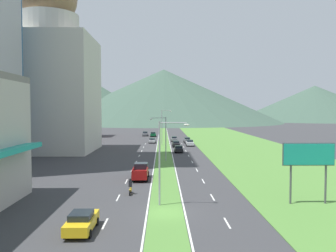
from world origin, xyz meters
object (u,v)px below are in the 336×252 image
object	(u,v)px
car_1	(174,139)
car_6	(187,140)
car_0	(82,221)
car_8	(190,143)
car_7	(153,134)
car_2	(176,144)
car_4	(179,149)
street_lamp_near	(163,157)
billboard_roadside	(309,158)
pickup_truck_0	(141,172)
car_3	(145,134)
motorcycle_rider	(130,188)
street_lamp_far	(163,125)
car_5	(152,140)
street_lamp_mid	(164,135)

from	to	relation	value
car_1	car_6	bearing A→B (deg)	40.08
car_0	car_8	world-z (taller)	car_8
car_1	car_7	world-z (taller)	car_7
car_2	car_8	xyz separation A→B (m)	(3.71, 2.11, 0.02)
car_4	car_6	size ratio (longest dim) A/B	0.84
car_1	car_2	distance (m)	15.38
street_lamp_near	billboard_roadside	xyz separation A→B (m)	(14.55, 0.36, -0.16)
car_2	pickup_truck_0	size ratio (longest dim) A/B	0.88
car_3	motorcycle_rider	size ratio (longest dim) A/B	2.16
street_lamp_far	car_0	xyz separation A→B (m)	(-6.41, -67.33, -4.62)
street_lamp_far	car_0	size ratio (longest dim) A/B	2.02
car_2	car_5	size ratio (longest dim) A/B	1.00
car_4	pickup_truck_0	size ratio (longest dim) A/B	0.74
car_7	car_8	bearing A→B (deg)	-162.15
car_6	car_7	size ratio (longest dim) A/B	1.03
car_5	pickup_truck_0	bearing A→B (deg)	179.91
street_lamp_mid	billboard_roadside	size ratio (longest dim) A/B	1.32
car_6	car_8	distance (m)	8.97
car_0	car_5	xyz separation A→B (m)	(3.36, 73.02, -0.08)
car_3	street_lamp_near	bearing A→B (deg)	-176.09
motorcycle_rider	pickup_truck_0	bearing A→B (deg)	-3.95
car_5	car_7	distance (m)	23.93
car_6	car_3	bearing A→B (deg)	-153.26
car_2	car_7	size ratio (longest dim) A/B	1.03
street_lamp_mid	car_8	xyz separation A→B (m)	(6.95, 27.08, -3.97)
street_lamp_far	billboard_roadside	bearing A→B (deg)	-76.37
car_1	pickup_truck_0	size ratio (longest dim) A/B	0.85
car_2	motorcycle_rider	size ratio (longest dim) A/B	2.38
car_8	street_lamp_far	bearing A→B (deg)	-113.03
street_lamp_far	car_6	bearing A→B (deg)	40.34
pickup_truck_0	motorcycle_rider	distance (m)	8.73
car_0	street_lamp_mid	bearing A→B (deg)	-9.96
car_5	car_3	bearing A→B (deg)	7.09
billboard_roadside	car_0	distance (m)	22.56
car_3	pickup_truck_0	xyz separation A→B (m)	(3.26, -79.16, 0.16)
car_4	car_7	bearing A→B (deg)	-171.52
street_lamp_far	car_0	world-z (taller)	street_lamp_far
car_1	car_8	distance (m)	13.77
street_lamp_far	car_7	size ratio (longest dim) A/B	2.05
street_lamp_mid	car_1	distance (m)	40.68
street_lamp_far	car_8	xyz separation A→B (m)	(7.08, -3.01, -4.62)
car_3	car_8	distance (m)	38.04
car_2	pickup_truck_0	distance (m)	41.98
car_3	car_5	distance (m)	27.08
car_2	motorcycle_rider	world-z (taller)	motorcycle_rider
car_2	street_lamp_far	bearing A→B (deg)	-146.70
street_lamp_near	car_2	world-z (taller)	street_lamp_near
street_lamp_mid	car_4	size ratio (longest dim) A/B	2.03
car_3	motorcycle_rider	xyz separation A→B (m)	(2.66, -87.87, -0.08)
street_lamp_far	car_0	distance (m)	67.79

